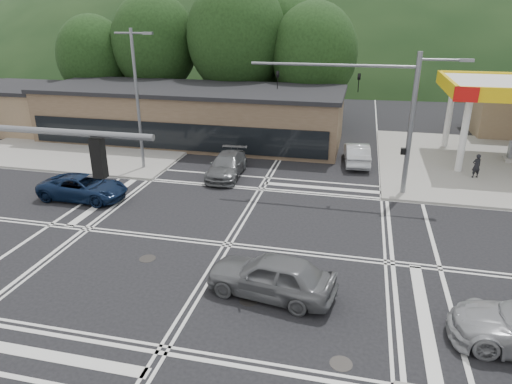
% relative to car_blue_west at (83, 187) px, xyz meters
% --- Properties ---
extents(ground, '(120.00, 120.00, 0.00)m').
position_rel_car_blue_west_xyz_m(ground, '(9.46, -3.46, -0.69)').
color(ground, black).
rests_on(ground, ground).
extents(sidewalk_ne, '(16.00, 16.00, 0.15)m').
position_rel_car_blue_west_xyz_m(sidewalk_ne, '(24.46, 11.54, -0.61)').
color(sidewalk_ne, gray).
rests_on(sidewalk_ne, ground).
extents(sidewalk_nw, '(16.00, 16.00, 0.15)m').
position_rel_car_blue_west_xyz_m(sidewalk_nw, '(-5.54, 11.54, -0.61)').
color(sidewalk_nw, gray).
rests_on(sidewalk_nw, ground).
extents(commercial_row, '(24.00, 8.00, 4.00)m').
position_rel_car_blue_west_xyz_m(commercial_row, '(1.46, 13.54, 1.31)').
color(commercial_row, brown).
rests_on(commercial_row, ground).
extents(commercial_nw, '(8.00, 7.00, 3.60)m').
position_rel_car_blue_west_xyz_m(commercial_nw, '(-14.54, 13.54, 1.11)').
color(commercial_nw, '#846B4F').
rests_on(commercial_nw, ground).
extents(hill_north, '(252.00, 126.00, 140.00)m').
position_rel_car_blue_west_xyz_m(hill_north, '(9.46, 86.54, -0.69)').
color(hill_north, black).
rests_on(hill_north, ground).
extents(tree_n_a, '(8.00, 8.00, 11.75)m').
position_rel_car_blue_west_xyz_m(tree_n_a, '(-4.54, 20.54, 6.45)').
color(tree_n_a, '#382619').
rests_on(tree_n_a, ground).
extents(tree_n_b, '(9.00, 9.00, 12.98)m').
position_rel_car_blue_west_xyz_m(tree_n_b, '(3.46, 20.54, 7.10)').
color(tree_n_b, '#382619').
rests_on(tree_n_b, ground).
extents(tree_n_c, '(7.60, 7.60, 10.87)m').
position_rel_car_blue_west_xyz_m(tree_n_c, '(10.46, 20.54, 5.80)').
color(tree_n_c, '#382619').
rests_on(tree_n_c, ground).
extents(tree_n_d, '(6.80, 6.80, 9.76)m').
position_rel_car_blue_west_xyz_m(tree_n_d, '(-10.54, 19.54, 5.15)').
color(tree_n_d, '#382619').
rests_on(tree_n_d, ground).
extents(tree_n_e, '(8.40, 8.40, 11.98)m').
position_rel_car_blue_west_xyz_m(tree_n_e, '(7.46, 24.54, 6.45)').
color(tree_n_e, '#382619').
rests_on(tree_n_e, ground).
extents(streetlight_nw, '(2.50, 0.25, 9.00)m').
position_rel_car_blue_west_xyz_m(streetlight_nw, '(1.02, 5.54, 4.36)').
color(streetlight_nw, slate).
rests_on(streetlight_nw, ground).
extents(signal_mast_ne, '(11.65, 0.30, 8.00)m').
position_rel_car_blue_west_xyz_m(signal_mast_ne, '(16.40, 4.74, 4.38)').
color(signal_mast_ne, slate).
rests_on(signal_mast_ne, ground).
extents(car_blue_west, '(4.98, 2.34, 1.38)m').
position_rel_car_blue_west_xyz_m(car_blue_west, '(0.00, 0.00, 0.00)').
color(car_blue_west, '#0C1A36').
rests_on(car_blue_west, ground).
extents(car_grey_center, '(5.07, 2.67, 1.64)m').
position_rel_car_blue_west_xyz_m(car_grey_center, '(12.17, -6.86, 0.13)').
color(car_grey_center, slate).
rests_on(car_grey_center, ground).
extents(car_queue_a, '(1.99, 4.65, 1.49)m').
position_rel_car_blue_west_xyz_m(car_queue_a, '(14.87, 9.99, 0.06)').
color(car_queue_a, '#AEB1B5').
rests_on(car_queue_a, ground).
extents(car_queue_b, '(1.71, 3.94, 1.32)m').
position_rel_car_blue_west_xyz_m(car_queue_b, '(12.24, 11.90, -0.03)').
color(car_queue_b, '#B5B5B0').
rests_on(car_queue_b, ground).
extents(car_northbound, '(2.24, 5.00, 1.43)m').
position_rel_car_blue_west_xyz_m(car_northbound, '(6.80, 5.54, 0.02)').
color(car_northbound, '#545759').
rests_on(car_northbound, ground).
extents(pedestrian, '(0.65, 0.54, 1.54)m').
position_rel_car_blue_west_xyz_m(pedestrian, '(22.25, 8.38, 0.23)').
color(pedestrian, black).
rests_on(pedestrian, sidewalk_ne).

